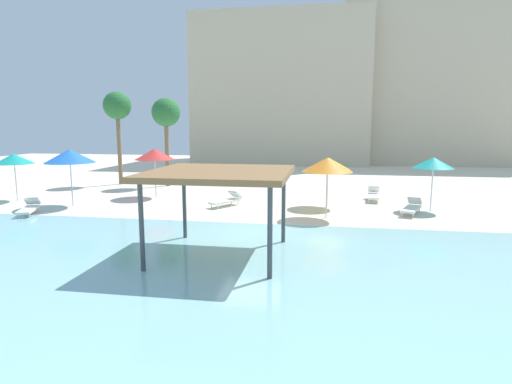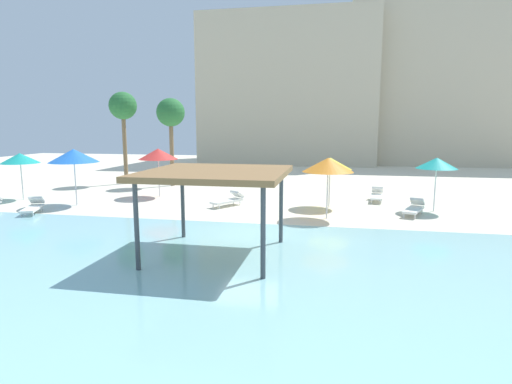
# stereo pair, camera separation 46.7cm
# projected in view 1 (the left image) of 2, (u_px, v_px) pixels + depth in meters

# --- Properties ---
(ground_plane) EXTENTS (80.00, 80.00, 0.00)m
(ground_plane) POSITION_uv_depth(u_px,v_px,m) (251.00, 233.00, 16.16)
(ground_plane) COLOR beige
(lagoon_water) EXTENTS (44.00, 13.50, 0.04)m
(lagoon_water) POSITION_uv_depth(u_px,v_px,m) (216.00, 283.00, 11.04)
(lagoon_water) COLOR #8CC6CC
(lagoon_water) RESTS_ON ground
(shade_pavilion) EXTENTS (4.32, 4.32, 2.75)m
(shade_pavilion) POSITION_uv_depth(u_px,v_px,m) (220.00, 176.00, 12.98)
(shade_pavilion) COLOR #42474C
(shade_pavilion) RESTS_ON ground
(beach_umbrella_red_0) EXTENTS (2.25, 2.25, 2.80)m
(beach_umbrella_red_0) POSITION_uv_depth(u_px,v_px,m) (155.00, 154.00, 23.95)
(beach_umbrella_red_0) COLOR silver
(beach_umbrella_red_0) RESTS_ON ground
(beach_umbrella_orange_1) EXTENTS (2.25, 2.25, 2.72)m
(beach_umbrella_orange_1) POSITION_uv_depth(u_px,v_px,m) (327.00, 165.00, 18.43)
(beach_umbrella_orange_1) COLOR silver
(beach_umbrella_orange_1) RESTS_ON ground
(beach_umbrella_teal_2) EXTENTS (1.91, 1.91, 2.60)m
(beach_umbrella_teal_2) POSITION_uv_depth(u_px,v_px,m) (433.00, 163.00, 20.16)
(beach_umbrella_teal_2) COLOR silver
(beach_umbrella_teal_2) RESTS_ON ground
(beach_umbrella_yellow_3) EXTENTS (2.15, 2.15, 2.53)m
(beach_umbrella_yellow_3) POSITION_uv_depth(u_px,v_px,m) (328.00, 163.00, 21.04)
(beach_umbrella_yellow_3) COLOR silver
(beach_umbrella_yellow_3) RESTS_ON ground
(beach_umbrella_blue_4) EXTENTS (2.49, 2.49, 2.92)m
(beach_umbrella_blue_4) POSITION_uv_depth(u_px,v_px,m) (70.00, 156.00, 21.21)
(beach_umbrella_blue_4) COLOR silver
(beach_umbrella_blue_4) RESTS_ON ground
(beach_umbrella_teal_5) EXTENTS (2.04, 2.04, 2.60)m
(beach_umbrella_teal_5) POSITION_uv_depth(u_px,v_px,m) (14.00, 159.00, 22.83)
(beach_umbrella_teal_5) COLOR silver
(beach_umbrella_teal_5) RESTS_ON ground
(lounge_chair_1) EXTENTS (0.80, 1.95, 0.74)m
(lounge_chair_1) POSITION_uv_depth(u_px,v_px,m) (374.00, 195.00, 23.16)
(lounge_chair_1) COLOR white
(lounge_chair_1) RESTS_ON ground
(lounge_chair_2) EXTENTS (1.27, 1.98, 0.74)m
(lounge_chair_2) POSITION_uv_depth(u_px,v_px,m) (412.00, 207.00, 19.64)
(lounge_chair_2) COLOR white
(lounge_chair_2) RESTS_ON ground
(lounge_chair_4) EXTENTS (1.28, 1.98, 0.74)m
(lounge_chair_4) POSITION_uv_depth(u_px,v_px,m) (29.00, 208.00, 19.50)
(lounge_chair_4) COLOR white
(lounge_chair_4) RESTS_ON ground
(lounge_chair_6) EXTENTS (1.53, 1.92, 0.74)m
(lounge_chair_6) POSITION_uv_depth(u_px,v_px,m) (227.00, 200.00, 21.56)
(lounge_chair_6) COLOR white
(lounge_chair_6) RESTS_ON ground
(palm_tree_0) EXTENTS (1.90, 1.90, 6.41)m
(palm_tree_0) POSITION_uv_depth(u_px,v_px,m) (117.00, 108.00, 28.82)
(palm_tree_0) COLOR brown
(palm_tree_0) RESTS_ON ground
(palm_tree_1) EXTENTS (1.90, 1.90, 5.92)m
(palm_tree_1) POSITION_uv_depth(u_px,v_px,m) (166.00, 114.00, 28.04)
(palm_tree_1) COLOR brown
(palm_tree_1) RESTS_ON ground
(hotel_block_0) EXTENTS (18.43, 11.40, 15.50)m
(hotel_block_0) POSITION_uv_depth(u_px,v_px,m) (283.00, 92.00, 47.13)
(hotel_block_0) COLOR beige
(hotel_block_0) RESTS_ON ground
(hotel_block_1) EXTENTS (20.61, 9.51, 16.82)m
(hotel_block_1) POSITION_uv_depth(u_px,v_px,m) (439.00, 85.00, 45.24)
(hotel_block_1) COLOR beige
(hotel_block_1) RESTS_ON ground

